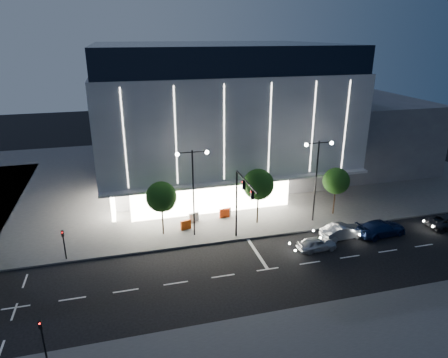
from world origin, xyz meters
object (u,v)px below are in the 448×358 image
ped_signal_far (64,242)px  barrier_d (226,212)px  street_lamp_east (317,170)px  car_third (381,228)px  barrier_a (186,225)px  tree_mid (258,186)px  barrier_b (194,217)px  street_lamp_west (193,181)px  tree_left (162,198)px  car_fourth (448,221)px  car_second (343,231)px  barrier_c (224,213)px  car_lead (317,244)px  traffic_mast (241,196)px  tree_right (336,182)px  ped_signal_near (42,335)px

ped_signal_far → barrier_d: size_ratio=2.73×
street_lamp_east → car_third: 8.66m
car_third → barrier_a: (-18.87, 5.99, -0.12)m
tree_mid → barrier_b: (-6.53, 1.97, -3.68)m
street_lamp_west → tree_left: 3.69m
street_lamp_east → car_fourth: 14.96m
street_lamp_east → car_fourth: size_ratio=1.90×
car_second → barrier_c: size_ratio=4.07×
street_lamp_west → ped_signal_far: size_ratio=3.00×
barrier_d → car_lead: bearing=-72.2°
traffic_mast → car_fourth: size_ratio=1.49×
traffic_mast → barrier_d: (0.20, 5.96, -4.38)m
tree_mid → tree_right: 9.01m
street_lamp_west → tree_right: street_lamp_west is taller
tree_left → barrier_d: bearing=17.6°
tree_mid → barrier_a: bearing=176.9°
car_fourth → barrier_d: 23.39m
ped_signal_far → car_fourth: bearing=-5.0°
ped_signal_near → car_third: (30.23, 8.95, -1.12)m
ped_signal_near → car_second: size_ratio=0.67×
street_lamp_east → street_lamp_west: bearing=180.0°
ped_signal_near → barrier_b: (12.50, 16.49, -1.24)m
tree_right → car_fourth: 12.12m
street_lamp_west → barrier_c: size_ratio=8.18×
car_third → tree_left: bearing=69.4°
ped_signal_far → tree_right: (28.03, 2.52, 2.00)m
tree_left → barrier_a: (2.34, 0.41, -3.38)m
traffic_mast → barrier_b: size_ratio=6.43×
car_second → car_fourth: (11.96, -0.72, -0.08)m
car_lead → barrier_a: bearing=56.0°
ped_signal_far → tree_left: tree_left is taller
tree_right → barrier_b: bearing=172.8°
street_lamp_west → car_fourth: (26.13, -4.84, -5.30)m
car_third → street_lamp_east: bearing=43.1°
tree_left → tree_mid: size_ratio=0.93×
tree_right → car_third: 6.76m
street_lamp_west → car_fourth: size_ratio=1.90×
barrier_b → barrier_d: size_ratio=1.00×
tree_mid → barrier_c: tree_mid is taller
barrier_d → street_lamp_east: bearing=-38.4°
tree_mid → barrier_a: size_ratio=5.59×
car_second → barrier_c: car_second is taller
barrier_a → barrier_d: same height
ped_signal_far → tree_left: (9.03, 2.52, 2.15)m
car_third → car_second: bearing=78.0°
street_lamp_west → barrier_b: 6.11m
tree_right → car_second: 6.30m
car_fourth → car_lead: bearing=91.8°
street_lamp_west → street_lamp_east: 13.00m
barrier_b → barrier_a: bearing=-143.2°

